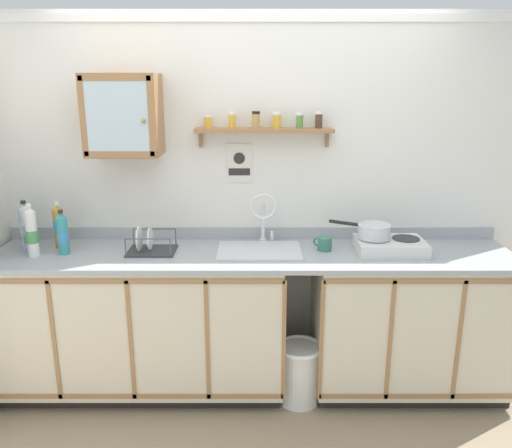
{
  "coord_description": "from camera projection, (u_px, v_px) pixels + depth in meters",
  "views": [
    {
      "loc": [
        0.02,
        -2.72,
        1.99
      ],
      "look_at": [
        0.01,
        0.43,
        1.11
      ],
      "focal_mm": 35.85,
      "sensor_mm": 36.0,
      "label": 1
    }
  ],
  "objects": [
    {
      "name": "floor",
      "position": [
        255.0,
        415.0,
        3.15
      ],
      "size": [
        6.3,
        6.3,
        0.0
      ],
      "primitive_type": "plane",
      "color": "gray",
      "rests_on": "ground"
    },
    {
      "name": "back_wall",
      "position": [
        255.0,
        200.0,
        3.44
      ],
      "size": [
        3.9,
        0.07,
        2.41
      ],
      "color": "silver",
      "rests_on": "ground"
    },
    {
      "name": "lower_cabinet_run",
      "position": [
        144.0,
        323.0,
        3.33
      ],
      "size": [
        1.84,
        0.61,
        0.92
      ],
      "color": "black",
      "rests_on": "ground"
    },
    {
      "name": "lower_cabinet_run_right",
      "position": [
        411.0,
        324.0,
        3.32
      ],
      "size": [
        1.25,
        0.61,
        0.92
      ],
      "color": "black",
      "rests_on": "ground"
    },
    {
      "name": "countertop",
      "position": [
        255.0,
        255.0,
        3.2
      ],
      "size": [
        3.26,
        0.63,
        0.03
      ],
      "primitive_type": "cube",
      "color": "#9EA3A8",
      "rests_on": "lower_cabinet_run"
    },
    {
      "name": "backsplash",
      "position": [
        255.0,
        233.0,
        3.46
      ],
      "size": [
        3.26,
        0.02,
        0.08
      ],
      "primitive_type": "cube",
      "color": "#9EA3A8",
      "rests_on": "countertop"
    },
    {
      "name": "sink",
      "position": [
        262.0,
        251.0,
        3.23
      ],
      "size": [
        0.52,
        0.41,
        0.45
      ],
      "color": "silver",
      "rests_on": "countertop"
    },
    {
      "name": "hot_plate_stove",
      "position": [
        393.0,
        246.0,
        3.19
      ],
      "size": [
        0.42,
        0.3,
        0.09
      ],
      "color": "silver",
      "rests_on": "countertop"
    },
    {
      "name": "saucepan",
      "position": [
        376.0,
        231.0,
        3.19
      ],
      "size": [
        0.37,
        0.25,
        0.09
      ],
      "color": "silver",
      "rests_on": "hot_plate_stove"
    },
    {
      "name": "bottle_opaque_white_0",
      "position": [
        34.0,
        232.0,
        3.1
      ],
      "size": [
        0.07,
        0.07,
        0.33
      ],
      "color": "white",
      "rests_on": "countertop"
    },
    {
      "name": "bottle_water_blue_1",
      "position": [
        33.0,
        236.0,
        3.2
      ],
      "size": [
        0.08,
        0.08,
        0.22
      ],
      "color": "#8CB7E0",
      "rests_on": "countertop"
    },
    {
      "name": "bottle_juice_amber_2",
      "position": [
        62.0,
        226.0,
        3.27
      ],
      "size": [
        0.07,
        0.07,
        0.3
      ],
      "color": "gold",
      "rests_on": "countertop"
    },
    {
      "name": "bottle_detergent_teal_3",
      "position": [
        65.0,
        234.0,
        3.14
      ],
      "size": [
        0.07,
        0.07,
        0.28
      ],
      "color": "teal",
      "rests_on": "countertop"
    },
    {
      "name": "bottle_water_clear_4",
      "position": [
        29.0,
        226.0,
        3.27
      ],
      "size": [
        0.07,
        0.07,
        0.31
      ],
      "color": "silver",
      "rests_on": "countertop"
    },
    {
      "name": "dish_rack",
      "position": [
        152.0,
        246.0,
        3.2
      ],
      "size": [
        0.3,
        0.23,
        0.17
      ],
      "color": "#333338",
      "rests_on": "countertop"
    },
    {
      "name": "mug",
      "position": [
        326.0,
        244.0,
        3.23
      ],
      "size": [
        0.12,
        0.09,
        0.09
      ],
      "color": "#337259",
      "rests_on": "countertop"
    },
    {
      "name": "wall_cabinet",
      "position": [
        126.0,
        115.0,
        3.12
      ],
      "size": [
        0.45,
        0.32,
        0.49
      ],
      "color": "#996B42"
    },
    {
      "name": "spice_shelf",
      "position": [
        267.0,
        128.0,
        3.22
      ],
      "size": [
        0.88,
        0.14,
        0.23
      ],
      "color": "#996B42"
    },
    {
      "name": "warning_sign",
      "position": [
        242.0,
        163.0,
        3.34
      ],
      "size": [
        0.17,
        0.01,
        0.26
      ],
      "color": "silver"
    },
    {
      "name": "trash_bin",
      "position": [
        301.0,
        372.0,
        3.25
      ],
      "size": [
        0.3,
        0.3,
        0.39
      ],
      "color": "silver",
      "rests_on": "ground"
    }
  ]
}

